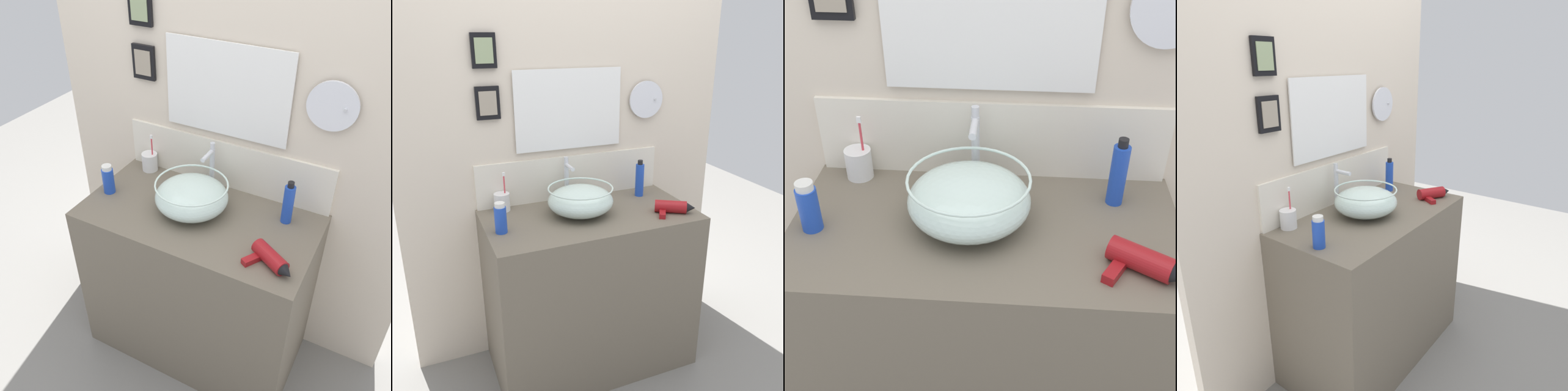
{
  "view_description": "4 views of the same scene",
  "coord_description": "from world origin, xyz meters",
  "views": [
    {
      "loc": [
        0.69,
        -1.32,
        2.04
      ],
      "look_at": [
        -0.01,
        0.0,
        0.97
      ],
      "focal_mm": 40.0,
      "sensor_mm": 36.0,
      "label": 1
    },
    {
      "loc": [
        -0.77,
        -1.81,
        1.7
      ],
      "look_at": [
        -0.01,
        0.0,
        0.97
      ],
      "focal_mm": 40.0,
      "sensor_mm": 36.0,
      "label": 2
    },
    {
      "loc": [
        0.07,
        -1.11,
        1.75
      ],
      "look_at": [
        -0.01,
        0.0,
        0.97
      ],
      "focal_mm": 50.0,
      "sensor_mm": 36.0,
      "label": 3
    },
    {
      "loc": [
        -1.48,
        -1.08,
        1.61
      ],
      "look_at": [
        -0.01,
        0.0,
        0.97
      ],
      "focal_mm": 35.0,
      "sensor_mm": 36.0,
      "label": 4
    }
  ],
  "objects": [
    {
      "name": "toothbrush_cup",
      "position": [
        -0.39,
        0.21,
        0.91
      ],
      "size": [
        0.08,
        0.08,
        0.2
      ],
      "color": "white",
      "rests_on": "vanity_counter"
    },
    {
      "name": "back_panel",
      "position": [
        -0.0,
        0.3,
        1.17
      ],
      "size": [
        1.77,
        0.1,
        2.34
      ],
      "color": "beige",
      "rests_on": "ground"
    },
    {
      "name": "hair_drier",
      "position": [
        0.38,
        -0.14,
        0.89
      ],
      "size": [
        0.21,
        0.15,
        0.06
      ],
      "color": "maroon",
      "rests_on": "vanity_counter"
    },
    {
      "name": "spray_bottle",
      "position": [
        0.35,
        0.14,
        0.96
      ],
      "size": [
        0.05,
        0.05,
        0.2
      ],
      "color": "blue",
      "rests_on": "vanity_counter"
    },
    {
      "name": "faucet",
      "position": [
        -0.04,
        0.21,
        1.0
      ],
      "size": [
        0.02,
        0.11,
        0.24
      ],
      "color": "silver",
      "rests_on": "vanity_counter"
    },
    {
      "name": "shampoo_bottle",
      "position": [
        -0.45,
        -0.04,
        0.93
      ],
      "size": [
        0.05,
        0.05,
        0.14
      ],
      "color": "blue",
      "rests_on": "vanity_counter"
    },
    {
      "name": "ground_plane",
      "position": [
        0.0,
        0.0,
        0.0
      ],
      "size": [
        6.0,
        6.0,
        0.0
      ],
      "primitive_type": "plane",
      "color": "gray"
    },
    {
      "name": "vanity_counter",
      "position": [
        0.0,
        0.0,
        0.43
      ],
      "size": [
        1.03,
        0.54,
        0.87
      ],
      "primitive_type": "cube",
      "color": "#6B6051",
      "rests_on": "ground"
    },
    {
      "name": "glass_bowl_sink",
      "position": [
        -0.04,
        0.02,
        0.94
      ],
      "size": [
        0.32,
        0.32,
        0.14
      ],
      "color": "silver",
      "rests_on": "vanity_counter"
    }
  ]
}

